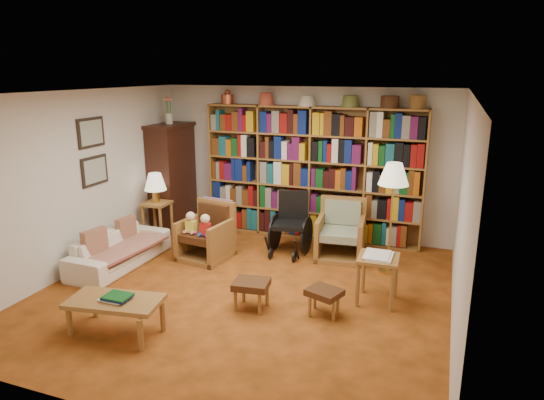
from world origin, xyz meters
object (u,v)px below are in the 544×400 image
at_px(sofa, 120,249).
at_px(footstool_b, 324,294).
at_px(side_table_papers, 378,265).
at_px(armchair_sage, 342,235).
at_px(footstool_a, 251,286).
at_px(side_table_lamp, 157,212).
at_px(armchair_leather, 208,234).
at_px(wheelchair, 291,225).
at_px(floor_lamp, 394,179).
at_px(coffee_table, 115,303).

height_order(sofa, footstool_b, sofa).
bearing_deg(sofa, side_table_papers, -87.21).
height_order(armchair_sage, footstool_a, armchair_sage).
distance_m(side_table_lamp, footstool_b, 3.62).
distance_m(sofa, side_table_papers, 3.69).
height_order(armchair_leather, armchair_sage, armchair_sage).
relative_size(sofa, armchair_sage, 1.91).
height_order(wheelchair, side_table_papers, wheelchair).
bearing_deg(armchair_leather, footstool_b, -29.03).
xyz_separation_m(armchair_sage, footstool_b, (0.22, -1.91, -0.08)).
distance_m(side_table_lamp, armchair_sage, 3.06).
relative_size(armchair_leather, footstool_b, 1.87).
bearing_deg(wheelchair, floor_lamp, -9.48).
distance_m(sofa, coffee_table, 1.96).
relative_size(armchair_sage, floor_lamp, 0.56).
relative_size(armchair_leather, floor_lamp, 0.55).
relative_size(side_table_lamp, footstool_b, 1.42).
bearing_deg(side_table_papers, coffee_table, -145.91).
bearing_deg(footstool_a, side_table_lamp, 144.58).
xyz_separation_m(armchair_sage, wheelchair, (-0.78, -0.12, 0.10)).
distance_m(footstool_a, coffee_table, 1.54).
height_order(side_table_lamp, wheelchair, wheelchair).
distance_m(armchair_sage, floor_lamp, 1.32).
distance_m(footstool_b, coffee_table, 2.32).
bearing_deg(sofa, footstool_b, -96.65).
relative_size(armchair_leather, armchair_sage, 0.98).
bearing_deg(floor_lamp, footstool_a, -129.55).
distance_m(floor_lamp, footstool_a, 2.42).
height_order(footstool_a, footstool_b, footstool_a).
height_order(armchair_sage, wheelchair, wheelchair).
bearing_deg(armchair_leather, sofa, -144.25).
height_order(side_table_lamp, footstool_a, side_table_lamp).
xyz_separation_m(armchair_leather, wheelchair, (1.11, 0.62, 0.08)).
bearing_deg(armchair_sage, side_table_papers, -61.56).
relative_size(armchair_leather, coffee_table, 0.81).
relative_size(side_table_lamp, coffee_table, 0.61).
height_order(sofa, footstool_a, sofa).
height_order(sofa, armchair_sage, armchair_sage).
relative_size(side_table_lamp, wheelchair, 0.68).
xyz_separation_m(floor_lamp, footstool_a, (-1.39, -1.68, -1.06)).
relative_size(wheelchair, footstool_a, 2.11).
bearing_deg(coffee_table, side_table_lamp, 114.65).
bearing_deg(armchair_sage, wheelchair, -171.16).
xyz_separation_m(sofa, armchair_sage, (2.94, 1.49, 0.09)).
bearing_deg(armchair_leather, armchair_sage, 21.35).
bearing_deg(armchair_leather, floor_lamp, 7.79).
bearing_deg(side_table_lamp, armchair_sage, 6.49).
xyz_separation_m(side_table_lamp, armchair_leather, (1.15, -0.39, -0.12)).
xyz_separation_m(armchair_leather, floor_lamp, (2.64, 0.36, 0.99)).
bearing_deg(wheelchair, armchair_sage, 8.84).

